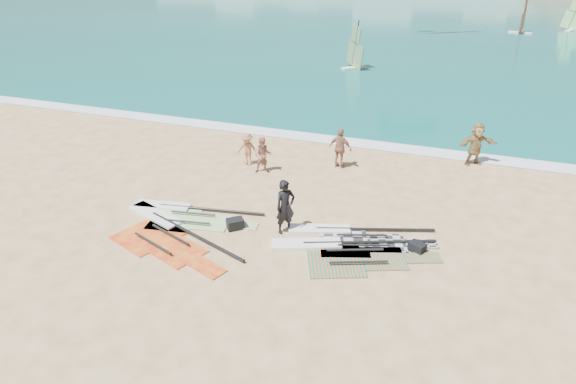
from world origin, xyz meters
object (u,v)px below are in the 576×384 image
(rig_grey, at_px, (349,237))
(gear_bag_near, at_px, (235,224))
(gear_bag_far, at_px, (417,247))
(beachgoer_left, at_px, (263,155))
(beachgoer_back, at_px, (340,148))
(beachgoer_right, at_px, (476,144))
(rig_orange, at_px, (341,252))
(beachgoer_mid, at_px, (247,149))
(rig_green, at_px, (183,214))
(person_wetsuit, at_px, (285,207))
(rig_red, at_px, (164,232))

(rig_grey, xyz_separation_m, gear_bag_near, (-4.00, -0.76, 0.14))
(gear_bag_far, relative_size, beachgoer_left, 0.32)
(gear_bag_far, xyz_separation_m, beachgoer_back, (-4.13, 5.87, 0.78))
(beachgoer_right, bearing_deg, beachgoer_left, 174.37)
(rig_orange, bearing_deg, beachgoer_left, 111.85)
(rig_grey, height_order, beachgoer_mid, beachgoer_mid)
(rig_green, height_order, beachgoer_mid, beachgoer_mid)
(gear_bag_near, bearing_deg, beachgoer_back, 71.58)
(gear_bag_near, relative_size, person_wetsuit, 0.29)
(beachgoer_left, bearing_deg, beachgoer_right, 1.10)
(person_wetsuit, bearing_deg, gear_bag_near, 144.44)
(rig_orange, height_order, beachgoer_right, beachgoer_right)
(person_wetsuit, distance_m, beachgoer_mid, 6.22)
(rig_red, xyz_separation_m, beachgoer_left, (1.35, 6.02, 0.77))
(beachgoer_mid, distance_m, beachgoer_right, 10.52)
(gear_bag_near, bearing_deg, gear_bag_far, 6.23)
(beachgoer_mid, relative_size, beachgoer_back, 0.83)
(person_wetsuit, distance_m, beachgoer_back, 6.18)
(gear_bag_far, bearing_deg, rig_grey, 178.34)
(beachgoer_right, bearing_deg, gear_bag_near, -162.05)
(rig_green, bearing_deg, rig_red, -98.18)
(rig_orange, relative_size, rig_red, 0.99)
(beachgoer_back, bearing_deg, beachgoer_right, -146.43)
(rig_green, relative_size, rig_orange, 0.92)
(gear_bag_near, xyz_separation_m, beachgoer_back, (2.19, 6.56, 0.75))
(person_wetsuit, bearing_deg, rig_grey, -38.87)
(rig_red, height_order, beachgoer_left, beachgoer_left)
(rig_orange, bearing_deg, beachgoer_mid, 114.53)
(rig_green, bearing_deg, rig_orange, -13.88)
(beachgoer_mid, bearing_deg, gear_bag_far, -26.90)
(rig_green, bearing_deg, beachgoer_back, 45.30)
(rig_grey, distance_m, rig_green, 6.30)
(person_wetsuit, height_order, beachgoer_right, beachgoer_right)
(person_wetsuit, distance_m, beachgoer_left, 5.23)
(gear_bag_far, height_order, person_wetsuit, person_wetsuit)
(rig_grey, xyz_separation_m, rig_red, (-6.25, -1.88, 0.00))
(person_wetsuit, bearing_deg, rig_green, 134.38)
(beachgoer_left, bearing_deg, person_wetsuit, -83.09)
(rig_grey, bearing_deg, rig_orange, -110.50)
(beachgoer_right, bearing_deg, rig_grey, -146.26)
(rig_orange, height_order, rig_red, rig_red)
(beachgoer_left, distance_m, beachgoer_right, 9.78)
(person_wetsuit, xyz_separation_m, beachgoer_back, (0.41, 6.17, -0.07))
(gear_bag_near, relative_size, beachgoer_back, 0.32)
(beachgoer_left, xyz_separation_m, beachgoer_back, (3.09, 1.67, 0.11))
(rig_orange, distance_m, beachgoer_mid, 8.18)
(gear_bag_near, bearing_deg, rig_orange, -3.69)
(rig_green, height_order, gear_bag_far, gear_bag_far)
(person_wetsuit, relative_size, beachgoer_back, 1.07)
(rig_orange, height_order, beachgoer_mid, beachgoer_mid)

